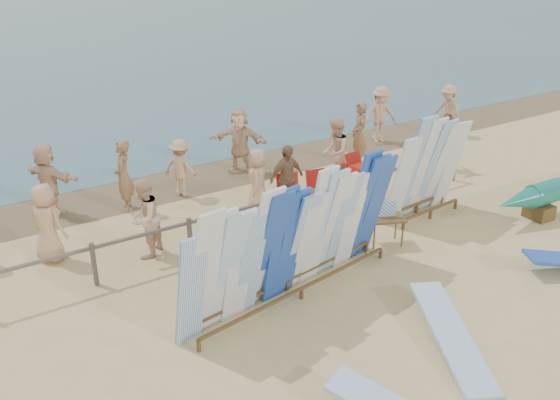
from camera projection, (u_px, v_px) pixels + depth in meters
ground at (357, 293)px, 11.14m from camera, size 160.00×160.00×0.00m
wet_sand_strip at (191, 178)px, 16.66m from camera, size 40.00×2.60×0.01m
fence at (271, 208)px, 13.19m from camera, size 12.08×0.08×0.90m
main_surfboard_rack at (295, 241)px, 10.66m from camera, size 4.98×1.40×2.49m
side_surfboard_rack at (427, 170)px, 13.86m from camera, size 2.32×0.85×2.63m
vendor_table at (385, 230)px, 12.86m from camera, size 0.92×0.80×1.03m
flat_board_b at (450, 344)px, 9.72m from camera, size 1.72×2.65×0.37m
beach_chair_left at (290, 200)px, 14.60m from camera, size 0.70×0.71×0.87m
beach_chair_right at (319, 194)px, 14.94m from camera, size 0.60×0.62×0.84m
stroller at (361, 181)px, 15.20m from camera, size 0.66×0.88×1.14m
beachgoer_0 at (47, 223)px, 12.01m from camera, size 0.75×0.91×1.68m
beachgoer_1 at (123, 176)px, 14.31m from camera, size 0.61×0.74×1.79m
beachgoer_extra_0 at (447, 110)px, 20.19m from camera, size 0.49×1.13×1.72m
beachgoer_7 at (359, 134)px, 17.33m from camera, size 0.60×0.78×1.88m
beachgoer_10 at (446, 142)px, 17.01m from camera, size 1.00×0.99×1.68m
beachgoer_6 at (258, 180)px, 14.36m from camera, size 0.74×0.84×1.57m
beachgoer_8 at (335, 153)px, 15.79m from camera, size 0.97×0.93×1.87m
beachgoer_2 at (144, 218)px, 12.19m from camera, size 0.89×0.86×1.72m
beachgoer_11 at (48, 179)px, 14.20m from camera, size 1.23×1.69×1.76m
beachgoer_9 at (380, 114)px, 19.38m from camera, size 1.28×0.76×1.86m
beachgoer_3 at (181, 168)px, 15.20m from camera, size 0.91×1.04×1.53m
beachgoer_5 at (240, 141)px, 16.85m from camera, size 1.53×1.63×1.83m
beachgoer_4 at (287, 178)px, 14.34m from camera, size 1.01×0.50×1.67m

